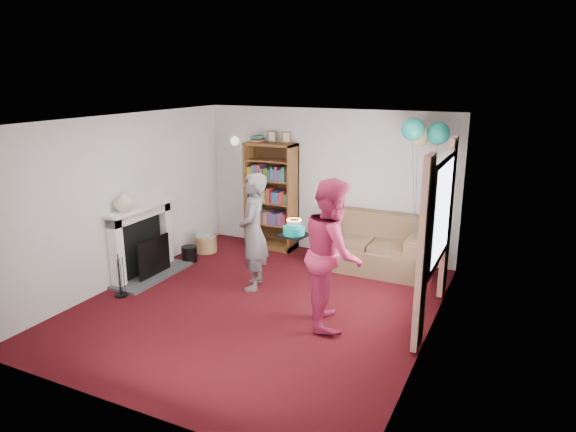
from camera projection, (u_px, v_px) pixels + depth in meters
The scene contains 16 objects.
ground at pixel (258, 305), 7.01m from camera, with size 5.00×5.00×0.00m, color black.
wall_back at pixel (327, 182), 8.86m from camera, with size 4.50×0.02×2.50m, color silver.
wall_left at pixel (124, 200), 7.62m from camera, with size 0.02×5.00×2.50m, color silver.
wall_right at pixel (433, 241), 5.73m from camera, with size 0.02×5.00×2.50m, color silver.
ceiling at pixel (255, 120), 6.34m from camera, with size 4.50×5.00×0.01m, color white.
fireplace at pixel (145, 244), 7.91m from camera, with size 0.55×1.80×1.12m.
window_bay at pixel (438, 230), 6.29m from camera, with size 0.14×2.02×2.20m.
wall_sconce at pixel (235, 141), 9.29m from camera, with size 0.16×0.23×0.16m.
bookcase at pixel (272, 197), 9.17m from camera, with size 0.90×0.42×2.11m.
sofa at pixel (373, 248), 8.31m from camera, with size 1.66×0.88×0.88m.
wicker_basket at pixel (206, 243), 9.09m from camera, with size 0.38×0.38×0.35m.
person_striped at pixel (254, 232), 7.39m from camera, with size 0.62×0.41×1.71m, color black.
person_magenta at pixel (333, 253), 6.30m from camera, with size 0.91×0.71×1.86m, color #AC2249.
birthday_cake at pixel (294, 231), 6.64m from camera, with size 0.34×0.34×0.22m.
balloons at pixel (423, 133), 7.53m from camera, with size 0.66×0.71×1.79m.
mantel_vase at pixel (123, 201), 7.42m from camera, with size 0.29×0.29×0.30m, color beige.
Camera 1 is at (3.15, -5.62, 3.05)m, focal length 32.00 mm.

